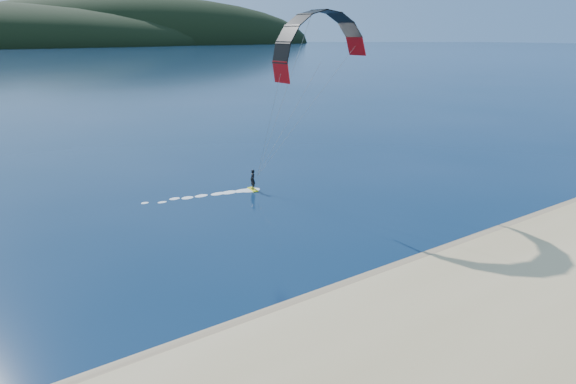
# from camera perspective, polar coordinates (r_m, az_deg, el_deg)

# --- Properties ---
(ground) EXTENTS (1800.00, 1800.00, 0.00)m
(ground) POSITION_cam_1_polar(r_m,az_deg,el_deg) (25.08, 5.05, -18.60)
(ground) COLOR #08203D
(ground) RESTS_ON ground
(wet_sand) EXTENTS (220.00, 2.50, 0.10)m
(wet_sand) POSITION_cam_1_polar(r_m,az_deg,el_deg) (28.03, -1.03, -14.13)
(wet_sand) COLOR #846B4D
(wet_sand) RESTS_ON ground
(kitesurfer_near) EXTENTS (21.16, 6.70, 15.73)m
(kitesurfer_near) POSITION_cam_1_polar(r_m,az_deg,el_deg) (47.78, 3.45, 14.15)
(kitesurfer_near) COLOR yellow
(kitesurfer_near) RESTS_ON ground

